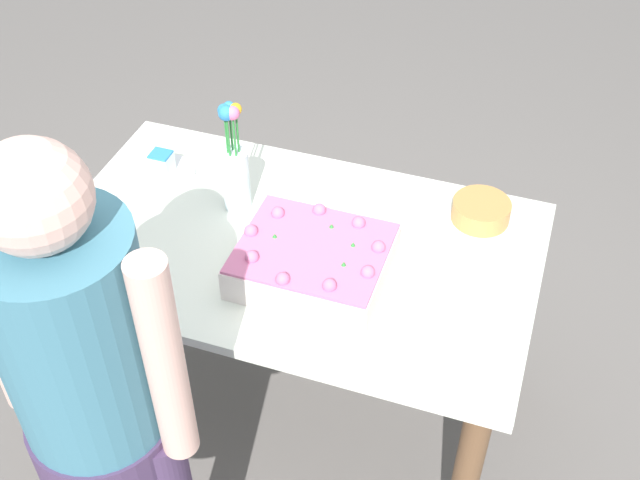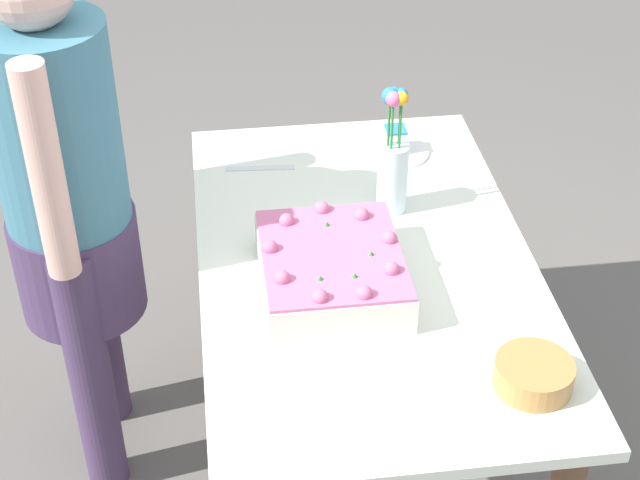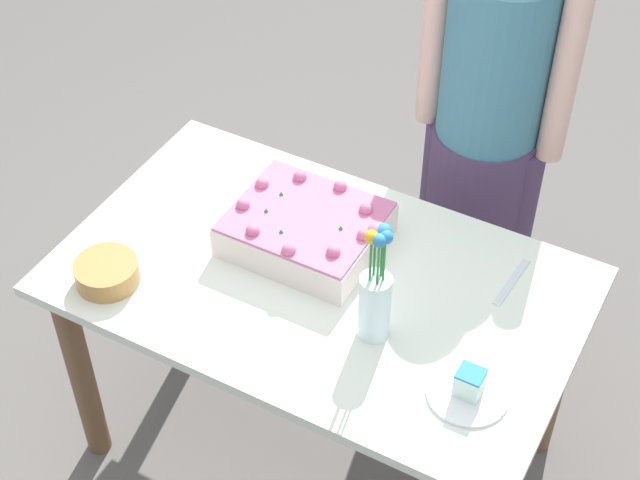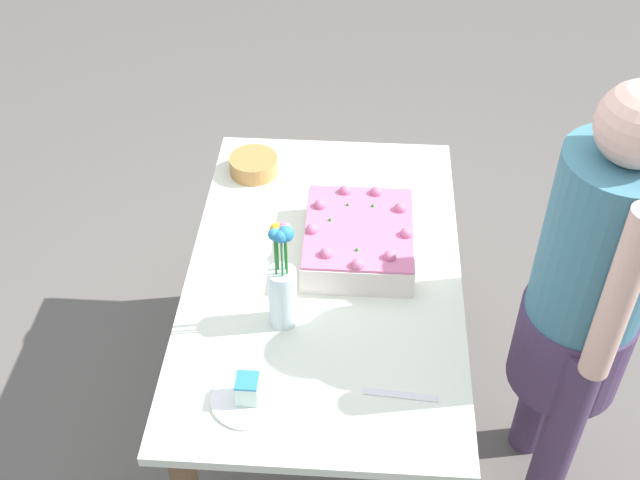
{
  "view_description": "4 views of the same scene",
  "coord_description": "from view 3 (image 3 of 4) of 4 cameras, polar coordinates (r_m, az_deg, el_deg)",
  "views": [
    {
      "loc": [
        -0.59,
        1.5,
        2.21
      ],
      "look_at": [
        -0.11,
        0.08,
        0.85
      ],
      "focal_mm": 45.0,
      "sensor_mm": 36.0,
      "label": 1
    },
    {
      "loc": [
        -1.83,
        0.35,
        2.16
      ],
      "look_at": [
        0.02,
        0.11,
        0.79
      ],
      "focal_mm": 55.0,
      "sensor_mm": 36.0,
      "label": 2
    },
    {
      "loc": [
        0.83,
        -1.52,
        2.53
      ],
      "look_at": [
        -0.03,
        0.06,
        0.81
      ],
      "focal_mm": 55.0,
      "sensor_mm": 36.0,
      "label": 3
    },
    {
      "loc": [
        1.69,
        0.1,
        2.37
      ],
      "look_at": [
        0.03,
        -0.01,
        0.88
      ],
      "focal_mm": 45.0,
      "sensor_mm": 36.0,
      "label": 4
    }
  ],
  "objects": [
    {
      "name": "cake_knife",
      "position": [
        2.53,
        11.08,
        -2.42
      ],
      "size": [
        0.03,
        0.19,
        0.0
      ],
      "primitive_type": "cube",
      "rotation": [
        0.0,
        0.0,
        1.5
      ],
      "color": "silver",
      "rests_on": "dining_table"
    },
    {
      "name": "person_standing",
      "position": [
        2.86,
        9.83,
        7.2
      ],
      "size": [
        0.45,
        0.31,
        1.49
      ],
      "rotation": [
        0.0,
        0.0,
        -1.57
      ],
      "color": "#493557",
      "rests_on": "ground_plane"
    },
    {
      "name": "flower_vase",
      "position": [
        2.27,
        3.25,
        -3.14
      ],
      "size": [
        0.08,
        0.08,
        0.34
      ],
      "color": "white",
      "rests_on": "dining_table"
    },
    {
      "name": "ground_plane",
      "position": [
        3.07,
        -0.05,
        -11.78
      ],
      "size": [
        8.0,
        8.0,
        0.0
      ],
      "primitive_type": "plane",
      "color": "#625D59"
    },
    {
      "name": "dining_table",
      "position": [
        2.59,
        -0.06,
        -4.15
      ],
      "size": [
        1.32,
        0.8,
        0.73
      ],
      "color": "silver",
      "rests_on": "ground_plane"
    },
    {
      "name": "fruit_bowl",
      "position": [
        2.52,
        -12.29,
        -1.86
      ],
      "size": [
        0.16,
        0.16,
        0.06
      ],
      "primitive_type": "cylinder",
      "color": "#B98144",
      "rests_on": "dining_table"
    },
    {
      "name": "sheet_cake",
      "position": [
        2.55,
        -0.85,
        0.67
      ],
      "size": [
        0.38,
        0.32,
        0.12
      ],
      "color": "silver",
      "rests_on": "dining_table"
    },
    {
      "name": "serving_plate_with_slice",
      "position": [
        2.26,
        8.63,
        -8.53
      ],
      "size": [
        0.19,
        0.19,
        0.08
      ],
      "color": "white",
      "rests_on": "dining_table"
    }
  ]
}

